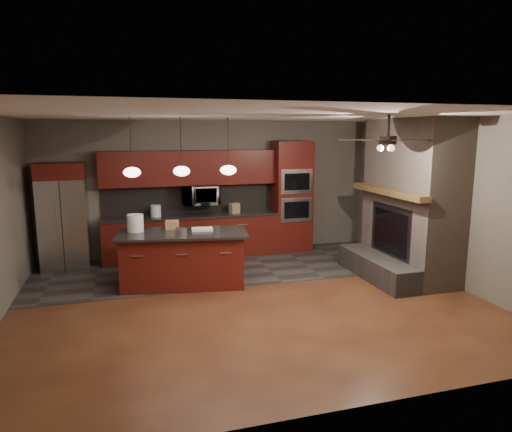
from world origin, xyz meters
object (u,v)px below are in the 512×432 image
object	(u,v)px
refrigerator	(64,216)
paint_tray	(202,229)
paint_can	(181,232)
oven_tower	(292,197)
kitchen_island	(183,259)
counter_bucket	(156,211)
cardboard_box	(172,225)
counter_box	(234,208)
microwave	(200,195)
white_bucket	(135,223)

from	to	relation	value
refrigerator	paint_tray	size ratio (longest dim) A/B	5.69
refrigerator	paint_can	xyz separation A→B (m)	(1.96, -1.89, -0.02)
oven_tower	paint_tray	xyz separation A→B (m)	(-2.23, -1.63, -0.25)
kitchen_island	counter_bucket	xyz separation A→B (m)	(-0.31, 1.71, 0.55)
cardboard_box	counter_box	distance (m)	1.96
oven_tower	cardboard_box	distance (m)	3.06
cardboard_box	counter_bucket	xyz separation A→B (m)	(-0.18, 1.39, 0.02)
microwave	refrigerator	xyz separation A→B (m)	(-2.61, -0.13, -0.29)
white_bucket	counter_box	world-z (taller)	white_bucket
refrigerator	cardboard_box	xyz separation A→B (m)	(1.87, -1.31, -0.01)
oven_tower	paint_tray	bearing A→B (deg)	-143.86
white_bucket	cardboard_box	size ratio (longest dim) A/B	1.26
oven_tower	paint_can	size ratio (longest dim) A/B	12.74
counter_box	counter_bucket	bearing A→B (deg)	158.77
refrigerator	white_bucket	world-z (taller)	refrigerator
oven_tower	white_bucket	world-z (taller)	oven_tower
microwave	cardboard_box	bearing A→B (deg)	-117.15
white_bucket	paint_tray	xyz separation A→B (m)	(1.09, -0.21, -0.13)
refrigerator	counter_box	distance (m)	3.31
oven_tower	paint_can	distance (m)	3.29
cardboard_box	counter_box	bearing A→B (deg)	46.79
microwave	white_bucket	world-z (taller)	microwave
paint_tray	counter_bucket	bearing A→B (deg)	118.03
cardboard_box	kitchen_island	bearing A→B (deg)	-64.02
kitchen_island	paint_tray	distance (m)	0.59
refrigerator	counter_bucket	world-z (taller)	refrigerator
kitchen_island	cardboard_box	xyz separation A→B (m)	(-0.13, 0.32, 0.53)
oven_tower	microwave	xyz separation A→B (m)	(-1.98, 0.06, 0.11)
white_bucket	oven_tower	bearing A→B (deg)	23.22
kitchen_island	paint_can	bearing A→B (deg)	-91.48
refrigerator	kitchen_island	xyz separation A→B (m)	(2.01, -1.63, -0.54)
oven_tower	paint_can	bearing A→B (deg)	-143.30
paint_tray	counter_box	xyz separation A→B (m)	(0.95, 1.59, 0.07)
oven_tower	white_bucket	xyz separation A→B (m)	(-3.33, -1.43, -0.13)
paint_can	counter_bucket	distance (m)	1.99
oven_tower	paint_can	xyz separation A→B (m)	(-2.63, -1.96, -0.21)
oven_tower	white_bucket	size ratio (longest dim) A/B	8.22
kitchen_island	counter_box	world-z (taller)	counter_box
oven_tower	cardboard_box	xyz separation A→B (m)	(-2.72, -1.39, -0.20)
paint_can	counter_bucket	bearing A→B (deg)	97.56
refrigerator	counter_bucket	bearing A→B (deg)	2.74
counter_bucket	counter_box	world-z (taller)	counter_bucket
paint_can	paint_tray	xyz separation A→B (m)	(0.40, 0.33, -0.04)
refrigerator	paint_tray	xyz separation A→B (m)	(2.36, -1.56, -0.07)
microwave	counter_bucket	xyz separation A→B (m)	(-0.92, -0.05, -0.28)
refrigerator	counter_bucket	distance (m)	1.70
microwave	kitchen_island	xyz separation A→B (m)	(-0.61, -1.76, -0.83)
microwave	paint_can	bearing A→B (deg)	-107.98
counter_bucket	counter_box	bearing A→B (deg)	-1.78
oven_tower	cardboard_box	bearing A→B (deg)	-152.94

